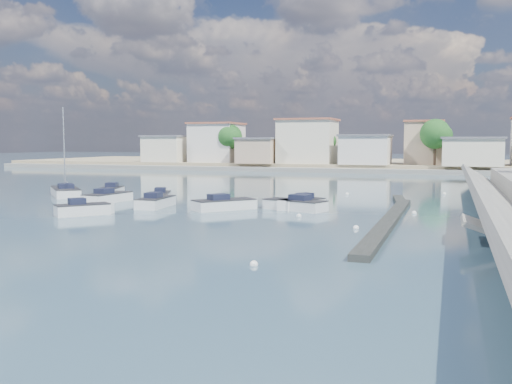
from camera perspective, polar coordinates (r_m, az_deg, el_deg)
ground at (r=69.15m, az=9.93°, el=0.49°), size 400.00×400.00×0.00m
breakwater at (r=41.29m, az=13.42°, el=-2.34°), size 2.00×31.02×0.35m
far_shore_land at (r=120.66m, az=13.84°, el=2.65°), size 160.00×40.00×1.40m
far_shore_quay at (r=99.80m, az=12.74°, el=2.04°), size 160.00×2.50×0.80m
far_town at (r=105.01m, az=18.99°, el=4.50°), size 113.01×12.80×8.35m
shore_trees at (r=96.24m, az=17.59°, el=5.29°), size 74.56×38.32×7.92m
motorboat_a at (r=47.88m, az=-9.88°, el=-1.03°), size 2.36×5.27×1.48m
motorboat_b at (r=43.78m, az=-16.69°, el=-1.73°), size 3.66×3.90×1.48m
motorboat_c at (r=45.18m, az=3.62°, el=-1.32°), size 5.66×3.52×1.48m
motorboat_d at (r=45.72m, az=4.32°, el=-1.25°), size 3.59×4.04×1.48m
motorboat_e at (r=52.76m, az=-14.42°, el=-0.56°), size 2.43×5.50×1.48m
motorboat_f at (r=52.68m, az=-9.47°, el=-0.48°), size 2.87×4.25×1.48m
motorboat_g at (r=58.87m, az=-14.38°, el=0.00°), size 3.14×5.15×1.48m
motorboat_h at (r=45.40m, az=-2.91°, el=-1.29°), size 4.72×5.02×1.48m
sailboat at (r=60.22m, az=-18.56°, el=0.03°), size 6.30×6.49×9.00m
mooring_buoys at (r=44.15m, az=10.82°, el=-1.98°), size 10.00×38.61×0.36m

